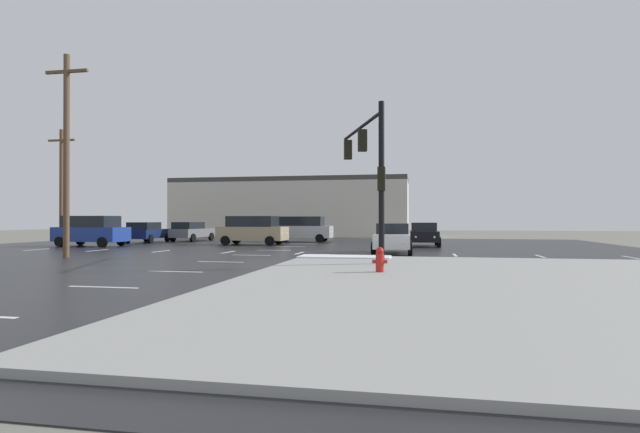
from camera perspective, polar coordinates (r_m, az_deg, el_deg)
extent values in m
plane|color=slate|center=(27.12, -6.48, -4.16)|extent=(120.00, 120.00, 0.00)
cube|color=#232326|center=(27.12, -6.48, -4.14)|extent=(44.00, 44.00, 0.02)
cube|color=#9E9E99|center=(14.46, 26.70, -7.20)|extent=(18.00, 18.00, 0.14)
cube|color=white|center=(22.10, 2.85, -4.59)|extent=(4.00, 1.60, 0.06)
cube|color=silver|center=(14.44, -23.52, -7.40)|extent=(2.00, 0.15, 0.01)
cube|color=silver|center=(17.86, -16.20, -6.06)|extent=(2.00, 0.15, 0.01)
cube|color=silver|center=(21.49, -11.30, -5.10)|extent=(2.00, 0.15, 0.01)
cube|color=silver|center=(25.22, -7.85, -4.40)|extent=(2.00, 0.15, 0.01)
cube|color=silver|center=(29.03, -5.29, -3.87)|extent=(2.00, 0.15, 0.01)
cube|color=silver|center=(32.88, -3.34, -3.46)|extent=(2.00, 0.15, 0.01)
cube|color=silver|center=(36.77, -1.80, -3.13)|extent=(2.00, 0.15, 0.01)
cube|color=silver|center=(40.67, -0.55, -2.86)|extent=(2.00, 0.15, 0.01)
cube|color=silver|center=(44.60, 0.48, -2.64)|extent=(2.00, 0.15, 0.01)
cube|color=silver|center=(34.04, -29.63, -3.31)|extent=(0.15, 2.00, 0.01)
cube|color=silver|center=(31.59, -24.10, -3.55)|extent=(0.15, 2.00, 0.01)
cube|color=silver|center=(29.47, -17.70, -3.80)|extent=(0.15, 2.00, 0.01)
cube|color=silver|center=(27.78, -10.43, -4.02)|extent=(0.15, 2.00, 0.01)
cube|color=silver|center=(26.59, -2.36, -4.19)|extent=(0.15, 2.00, 0.01)
cube|color=silver|center=(25.96, 6.29, -4.28)|extent=(0.15, 2.00, 0.01)
cube|color=silver|center=(25.95, 15.16, -4.28)|extent=(0.15, 2.00, 0.01)
cube|color=silver|center=(26.54, 23.82, -4.17)|extent=(0.15, 2.00, 0.01)
cube|color=silver|center=(27.70, 31.94, -3.98)|extent=(0.15, 2.00, 0.01)
cube|color=silver|center=(22.37, -0.97, -4.92)|extent=(0.45, 7.00, 0.01)
cylinder|color=black|center=(19.01, 7.03, 3.88)|extent=(0.22, 0.22, 6.13)
cylinder|color=black|center=(22.46, 4.66, 10.09)|extent=(2.37, 6.13, 0.14)
cube|color=black|center=(22.04, 4.87, 8.64)|extent=(0.43, 0.39, 0.95)
sphere|color=yellow|center=(22.24, 4.77, 9.30)|extent=(0.20, 0.20, 0.20)
cube|color=black|center=(24.85, 3.21, 7.61)|extent=(0.43, 0.39, 0.95)
sphere|color=yellow|center=(25.05, 3.13, 8.21)|extent=(0.20, 0.20, 0.20)
cube|color=black|center=(19.02, 7.03, 4.28)|extent=(0.28, 0.36, 0.90)
cylinder|color=red|center=(16.01, 6.84, -5.23)|extent=(0.26, 0.26, 0.60)
sphere|color=red|center=(15.99, 6.84, -3.91)|extent=(0.25, 0.25, 0.25)
cylinder|color=red|center=(16.03, 6.19, -5.12)|extent=(0.12, 0.11, 0.11)
cylinder|color=red|center=(16.00, 7.48, -5.13)|extent=(0.12, 0.11, 0.11)
cube|color=beige|center=(56.40, -3.33, 0.80)|extent=(26.04, 8.00, 5.88)
cube|color=#3F3D3A|center=(56.56, -3.33, 4.04)|extent=(26.04, 8.00, 0.50)
cube|color=tan|center=(35.61, -7.71, -1.92)|extent=(4.89, 2.18, 0.95)
cube|color=black|center=(35.60, -7.71, -0.56)|extent=(3.44, 1.95, 0.75)
cylinder|color=black|center=(35.99, -4.72, -2.67)|extent=(0.67, 0.25, 0.66)
cylinder|color=black|center=(34.15, -5.76, -2.79)|extent=(0.67, 0.25, 0.66)
cylinder|color=black|center=(37.15, -9.51, -2.59)|extent=(0.67, 0.25, 0.66)
cylinder|color=black|center=(35.37, -10.75, -2.70)|extent=(0.67, 0.25, 0.66)
sphere|color=white|center=(35.42, -3.80, -1.94)|extent=(0.18, 0.18, 0.18)
sphere|color=white|center=(34.23, -4.43, -1.99)|extent=(0.18, 0.18, 0.18)
cube|color=#141E47|center=(41.37, -19.02, -1.86)|extent=(2.15, 4.63, 0.70)
cube|color=black|center=(40.75, -19.43, -1.01)|extent=(1.85, 2.60, 0.55)
cylinder|color=black|center=(43.15, -19.23, -2.26)|extent=(0.27, 0.68, 0.66)
cylinder|color=black|center=(42.40, -17.03, -2.30)|extent=(0.27, 0.68, 0.66)
cylinder|color=black|center=(40.42, -21.11, -2.39)|extent=(0.27, 0.68, 0.66)
cylinder|color=black|center=(39.62, -18.80, -2.44)|extent=(0.27, 0.68, 0.66)
sphere|color=white|center=(43.61, -18.46, -1.79)|extent=(0.18, 0.18, 0.18)
sphere|color=white|center=(43.14, -17.07, -1.80)|extent=(0.18, 0.18, 0.18)
cube|color=slate|center=(42.92, -14.34, -1.82)|extent=(2.16, 4.63, 0.70)
cube|color=black|center=(42.33, -14.80, -0.99)|extent=(1.85, 2.60, 0.55)
cylinder|color=black|center=(44.71, -14.36, -2.21)|extent=(0.27, 0.68, 0.66)
cylinder|color=black|center=(43.84, -12.32, -2.25)|extent=(0.27, 0.68, 0.66)
cylinder|color=black|center=(42.09, -16.45, -2.32)|extent=(0.27, 0.68, 0.66)
cylinder|color=black|center=(41.16, -14.32, -2.37)|extent=(0.27, 0.68, 0.66)
sphere|color=white|center=(45.12, -13.57, -1.75)|extent=(0.18, 0.18, 0.18)
sphere|color=white|center=(44.57, -12.28, -1.76)|extent=(0.18, 0.18, 0.18)
cube|color=navy|center=(36.70, -24.68, -1.85)|extent=(4.91, 2.23, 0.95)
cube|color=black|center=(36.69, -24.68, -0.52)|extent=(3.46, 1.99, 0.75)
cylinder|color=black|center=(37.04, -27.60, -2.56)|extent=(0.67, 0.26, 0.66)
cylinder|color=black|center=(38.51, -25.66, -2.48)|extent=(0.67, 0.26, 0.66)
cylinder|color=black|center=(34.94, -23.61, -2.71)|extent=(0.67, 0.26, 0.66)
cylinder|color=black|center=(36.50, -21.72, -2.61)|extent=(0.67, 0.26, 0.66)
sphere|color=white|center=(37.76, -28.05, -1.80)|extent=(0.18, 0.18, 0.18)
sphere|color=white|center=(38.69, -26.80, -1.76)|extent=(0.18, 0.18, 0.18)
cube|color=#B7BABF|center=(39.99, -2.08, -1.76)|extent=(4.80, 1.95, 0.95)
cube|color=black|center=(39.97, -2.08, -0.54)|extent=(3.36, 1.80, 0.75)
cylinder|color=black|center=(40.62, 0.47, -2.40)|extent=(0.66, 0.22, 0.66)
cylinder|color=black|center=(38.71, -0.05, -2.51)|extent=(0.66, 0.22, 0.66)
cylinder|color=black|center=(41.34, -3.98, -2.37)|extent=(0.66, 0.22, 0.66)
cylinder|color=black|center=(39.46, -4.71, -2.46)|extent=(0.66, 0.22, 0.66)
sphere|color=white|center=(40.14, 1.39, -1.75)|extent=(0.18, 0.18, 0.18)
sphere|color=white|center=(38.91, 1.09, -1.79)|extent=(0.18, 0.18, 0.18)
cube|color=black|center=(34.31, 11.78, -2.19)|extent=(1.88, 4.53, 0.70)
cube|color=black|center=(34.97, 11.74, -1.13)|extent=(1.70, 2.50, 0.55)
cylinder|color=black|center=(32.84, 13.44, -2.88)|extent=(0.23, 0.66, 0.66)
cylinder|color=black|center=(32.78, 10.29, -2.89)|extent=(0.23, 0.66, 0.66)
cylinder|color=black|center=(35.89, 13.14, -2.67)|extent=(0.23, 0.66, 0.66)
cylinder|color=black|center=(35.84, 10.26, -2.67)|extent=(0.23, 0.66, 0.66)
sphere|color=white|center=(32.14, 12.93, -2.31)|extent=(0.18, 0.18, 0.18)
sphere|color=white|center=(32.10, 10.88, -2.32)|extent=(0.18, 0.18, 0.18)
cube|color=white|center=(26.57, 8.28, -2.73)|extent=(1.88, 4.53, 0.70)
cube|color=black|center=(27.23, 8.32, -1.36)|extent=(1.70, 2.50, 0.55)
cylinder|color=black|center=(25.05, 10.24, -3.67)|extent=(0.23, 0.66, 0.66)
cylinder|color=black|center=(25.10, 6.12, -3.67)|extent=(0.23, 0.66, 0.66)
cylinder|color=black|center=(28.10, 10.21, -3.31)|extent=(0.23, 0.66, 0.66)
cylinder|color=black|center=(28.15, 6.54, -3.31)|extent=(0.23, 0.66, 0.66)
sphere|color=white|center=(24.36, 9.49, -2.94)|extent=(0.18, 0.18, 0.18)
sphere|color=white|center=(24.40, 6.78, -2.94)|extent=(0.18, 0.18, 0.18)
cylinder|color=brown|center=(26.49, -26.96, 6.16)|extent=(0.28, 0.28, 9.59)
cube|color=brown|center=(27.23, -26.94, 14.54)|extent=(2.20, 0.14, 0.14)
cylinder|color=brown|center=(41.95, -27.43, 3.05)|extent=(0.28, 0.28, 8.52)
cube|color=brown|center=(42.30, -27.42, 7.73)|extent=(2.20, 0.14, 0.14)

